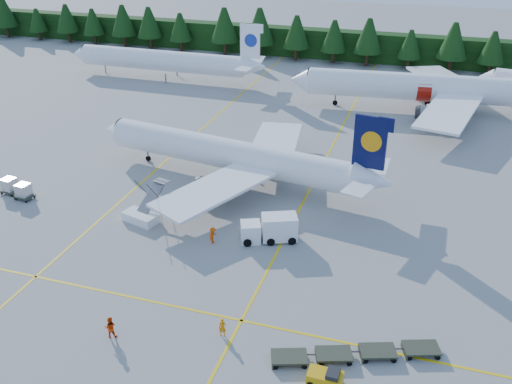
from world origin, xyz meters
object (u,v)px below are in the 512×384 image
(airliner_navy, at_px, (223,153))
(baggage_tug, at_px, (326,378))
(airliner_red, at_px, (419,88))
(airstairs, at_px, (142,214))
(service_truck, at_px, (269,228))

(airliner_navy, xyz_separation_m, baggage_tug, (18.91, -29.59, -2.64))
(airliner_red, xyz_separation_m, airstairs, (-25.70, -46.05, -3.07))
(airstairs, height_order, service_truck, airstairs)
(airliner_red, distance_m, baggage_tug, 63.22)
(airstairs, xyz_separation_m, service_truck, (14.10, 0.35, 0.60))
(airliner_red, distance_m, service_truck, 47.21)
(service_truck, bearing_deg, baggage_tug, -84.36)
(airliner_navy, bearing_deg, airliner_red, 66.84)
(airstairs, bearing_deg, baggage_tug, -20.60)
(airliner_red, xyz_separation_m, baggage_tug, (-2.19, -63.10, -3.17))
(airstairs, relative_size, service_truck, 0.96)
(airliner_red, bearing_deg, baggage_tug, -97.80)
(airliner_navy, height_order, service_truck, airliner_navy)
(service_truck, distance_m, baggage_tug, 19.80)
(airliner_navy, height_order, airstairs, airliner_navy)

